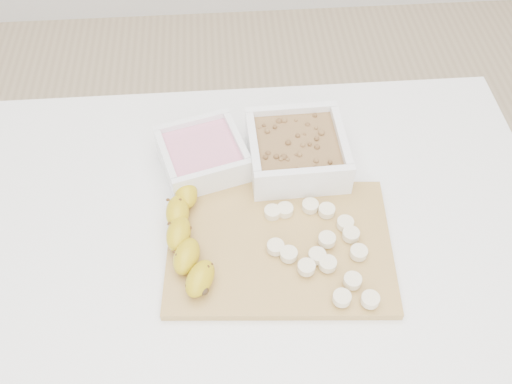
{
  "coord_description": "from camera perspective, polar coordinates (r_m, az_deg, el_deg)",
  "views": [
    {
      "loc": [
        -0.04,
        -0.54,
        1.52
      ],
      "look_at": [
        0.0,
        0.03,
        0.81
      ],
      "focal_mm": 40.0,
      "sensor_mm": 36.0,
      "label": 1
    }
  ],
  "objects": [
    {
      "name": "table",
      "position": [
        1.02,
        0.13,
        -6.78
      ],
      "size": [
        1.0,
        0.7,
        0.75
      ],
      "color": "white",
      "rests_on": "ground"
    },
    {
      "name": "bowl_yogurt",
      "position": [
        1.01,
        -5.34,
        3.57
      ],
      "size": [
        0.17,
        0.17,
        0.07
      ],
      "color": "white",
      "rests_on": "table"
    },
    {
      "name": "bowl_granola",
      "position": [
        1.0,
        4.09,
        4.0
      ],
      "size": [
        0.17,
        0.17,
        0.08
      ],
      "color": "white",
      "rests_on": "table"
    },
    {
      "name": "cutting_board",
      "position": [
        0.92,
        2.36,
        -5.38
      ],
      "size": [
        0.37,
        0.28,
        0.01
      ],
      "primitive_type": "cube",
      "rotation": [
        0.0,
        0.0,
        -0.07
      ],
      "color": "tan",
      "rests_on": "table"
    },
    {
      "name": "banana",
      "position": [
        0.9,
        -6.79,
        -4.42
      ],
      "size": [
        0.08,
        0.22,
        0.04
      ],
      "primitive_type": null,
      "rotation": [
        0.0,
        0.0,
        -0.08
      ],
      "color": "#B99D10",
      "rests_on": "cutting_board"
    },
    {
      "name": "banana_slices",
      "position": [
        0.9,
        6.59,
        -5.39
      ],
      "size": [
        0.16,
        0.21,
        0.02
      ],
      "color": "beige",
      "rests_on": "cutting_board"
    }
  ]
}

